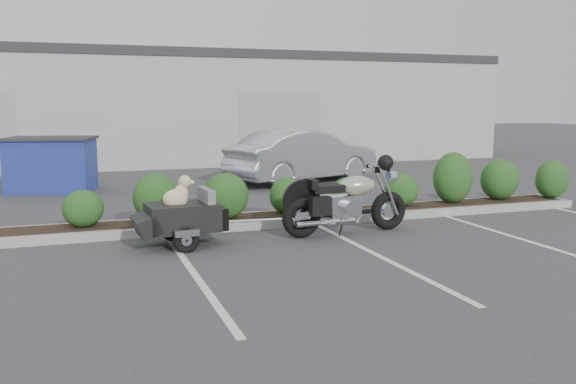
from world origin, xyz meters
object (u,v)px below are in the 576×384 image
object	(u,v)px
pet_trailer	(181,216)
dumpster	(51,164)
sedan	(303,156)
motorcycle	(347,202)

from	to	relation	value
pet_trailer	dumpster	world-z (taller)	dumpster
pet_trailer	dumpster	size ratio (longest dim) A/B	0.80
pet_trailer	sedan	world-z (taller)	sedan
motorcycle	pet_trailer	xyz separation A→B (m)	(-2.79, 0.02, -0.07)
motorcycle	pet_trailer	world-z (taller)	motorcycle
motorcycle	dumpster	distance (m)	8.47
motorcycle	dumpster	bearing A→B (deg)	120.86
sedan	dumpster	world-z (taller)	sedan
sedan	dumpster	size ratio (longest dim) A/B	1.89
motorcycle	pet_trailer	bearing A→B (deg)	175.59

